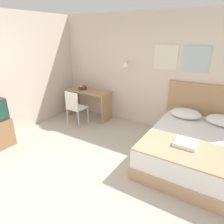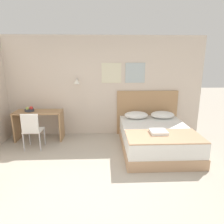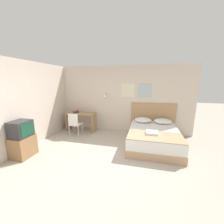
{
  "view_description": "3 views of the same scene",
  "coord_description": "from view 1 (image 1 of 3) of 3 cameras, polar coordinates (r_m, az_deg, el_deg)",
  "views": [
    {
      "loc": [
        1.71,
        -1.84,
        2.18
      ],
      "look_at": [
        -0.14,
        1.15,
        0.8
      ],
      "focal_mm": 32.0,
      "sensor_mm": 36.0,
      "label": 1
    },
    {
      "loc": [
        0.14,
        -2.77,
        2.03
      ],
      "look_at": [
        0.33,
        1.74,
        0.85
      ],
      "focal_mm": 32.0,
      "sensor_mm": 36.0,
      "label": 2
    },
    {
      "loc": [
        1.03,
        -2.84,
        2.04
      ],
      "look_at": [
        -0.02,
        1.46,
        1.05
      ],
      "focal_mm": 22.0,
      "sensor_mm": 36.0,
      "label": 3
    }
  ],
  "objects": [
    {
      "name": "ground_plane",
      "position": [
        3.33,
        -8.91,
        -19.78
      ],
      "size": [
        24.0,
        24.0,
        0.0
      ],
      "primitive_type": "plane",
      "color": "#B2A899"
    },
    {
      "name": "desk",
      "position": [
        5.47,
        -6.54,
        3.82
      ],
      "size": [
        1.19,
        0.52,
        0.76
      ],
      "color": "#A87F56",
      "rests_on": "ground_plane"
    },
    {
      "name": "bed",
      "position": [
        3.88,
        22.3,
        -9.85
      ],
      "size": [
        1.55,
        2.03,
        0.54
      ],
      "color": "tan",
      "rests_on": "ground_plane"
    },
    {
      "name": "folded_towel_near_foot",
      "position": [
        3.34,
        20.37,
        -8.34
      ],
      "size": [
        0.34,
        0.33,
        0.06
      ],
      "color": "white",
      "rests_on": "throw_blanket"
    },
    {
      "name": "pillow_left",
      "position": [
        4.43,
        20.33,
        -0.38
      ],
      "size": [
        0.62,
        0.46,
        0.18
      ],
      "color": "white",
      "rests_on": "bed"
    },
    {
      "name": "fruit_bowl",
      "position": [
        5.52,
        -8.38,
        6.9
      ],
      "size": [
        0.23,
        0.23,
        0.13
      ],
      "color": "#333842",
      "rests_on": "desk"
    },
    {
      "name": "desk_chair",
      "position": [
        4.99,
        -10.65,
        1.7
      ],
      "size": [
        0.41,
        0.41,
        0.88
      ],
      "color": "white",
      "rests_on": "ground_plane"
    },
    {
      "name": "headboard",
      "position": [
        4.68,
        25.27,
        -0.22
      ],
      "size": [
        1.67,
        0.06,
        1.22
      ],
      "color": "#A87F56",
      "rests_on": "ground_plane"
    },
    {
      "name": "wall_back",
      "position": [
        4.84,
        10.87,
        11.04
      ],
      "size": [
        5.65,
        0.31,
        2.65
      ],
      "color": "beige",
      "rests_on": "ground_plane"
    },
    {
      "name": "pillow_right",
      "position": [
        4.37,
        29.24,
        -2.15
      ],
      "size": [
        0.62,
        0.46,
        0.18
      ],
      "color": "white",
      "rests_on": "bed"
    },
    {
      "name": "throw_blanket",
      "position": [
        3.23,
        21.03,
        -10.39
      ],
      "size": [
        1.5,
        0.81,
        0.02
      ],
      "color": "tan",
      "rests_on": "bed"
    }
  ]
}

